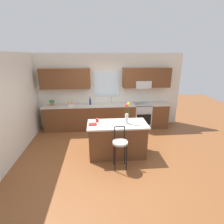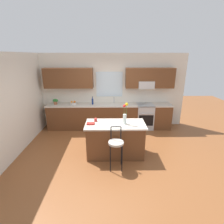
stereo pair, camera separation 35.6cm
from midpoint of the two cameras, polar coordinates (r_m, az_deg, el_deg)
name	(u,v)px [view 2 (the right image)]	position (r m, az deg, el deg)	size (l,w,h in m)	color
ground_plane	(110,151)	(5.05, 1.26, -12.87)	(14.00, 14.00, 0.00)	brown
wall_left	(17,103)	(5.35, -27.34, 2.58)	(0.12, 4.60, 2.70)	silver
back_wall_assembly	(110,87)	(6.40, 0.97, 8.35)	(5.60, 0.50, 2.70)	silver
counter_run	(110,116)	(6.39, 0.78, -1.35)	(4.56, 0.64, 0.92)	brown
sink_faucet	(114,100)	(6.36, 2.29, 4.15)	(0.02, 0.13, 0.23)	#B7BABC
oven_range	(145,116)	(6.54, 12.30, -1.38)	(0.60, 0.64, 0.92)	#B7BABC
kitchen_island	(115,139)	(4.68, 3.29, -9.08)	(1.56, 0.76, 0.92)	brown
bar_stool_near	(116,144)	(4.08, 3.91, -10.76)	(0.36, 0.36, 1.04)	black
flower_vase	(125,115)	(4.42, 6.63, -1.04)	(0.14, 0.10, 0.56)	silver
mug_ceramic	(96,120)	(4.62, -3.27, -2.62)	(0.08, 0.08, 0.09)	#A52D28
cookbook	(91,124)	(4.45, -4.84, -3.88)	(0.20, 0.15, 0.03)	maroon
fruit_bowl_oranges	(73,103)	(6.35, -11.19, 2.85)	(0.24, 0.24, 0.13)	silver
bottle_olive_oil	(93,101)	(6.24, -4.86, 3.56)	(0.06, 0.06, 0.29)	navy
potted_plant_small	(55,101)	(6.47, -16.81, 3.46)	(0.19, 0.13, 0.21)	#9E5B3D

